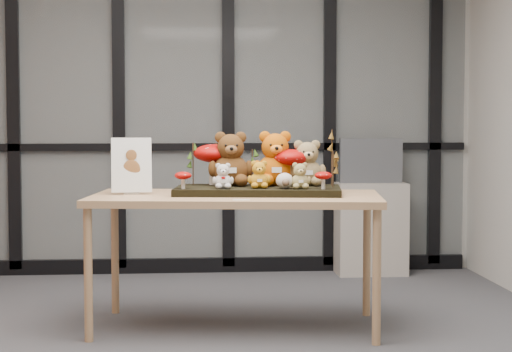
{
  "coord_description": "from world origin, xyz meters",
  "views": [
    {
      "loc": [
        0.02,
        -5.22,
        1.32
      ],
      "look_at": [
        0.5,
        0.38,
        0.94
      ],
      "focal_mm": 65.0,
      "sensor_mm": 36.0,
      "label": 1
    }
  ],
  "objects": [
    {
      "name": "room_shell",
      "position": [
        0.0,
        0.0,
        1.68
      ],
      "size": [
        5.0,
        5.0,
        5.0
      ],
      "color": "#BCB9B2",
      "rests_on": "floor"
    },
    {
      "name": "cabinet",
      "position": [
        1.62,
        2.26,
        0.38
      ],
      "size": [
        0.57,
        0.33,
        0.76
      ],
      "primitive_type": "cube",
      "color": "#A79E95",
      "rests_on": "floor"
    },
    {
      "name": "sprig_dry_far_right",
      "position": [
        0.99,
        0.52,
        1.05
      ],
      "size": [
        0.05,
        0.05,
        0.36
      ],
      "primitive_type": null,
      "color": "brown",
      "rests_on": "diorama_tray"
    },
    {
      "name": "bear_small_yellow",
      "position": [
        0.52,
        0.37,
        0.96
      ],
      "size": [
        0.16,
        0.15,
        0.18
      ],
      "primitive_type": null,
      "rotation": [
        0.0,
        0.0,
        -0.13
      ],
      "color": "orange",
      "rests_on": "diorama_tray"
    },
    {
      "name": "mushroom_back_right",
      "position": [
        0.73,
        0.56,
        1.0
      ],
      "size": [
        0.23,
        0.23,
        0.25
      ],
      "primitive_type": null,
      "color": "#990704",
      "rests_on": "diorama_tray"
    },
    {
      "name": "label_card",
      "position": [
        0.39,
        0.07,
        0.83
      ],
      "size": [
        0.1,
        0.03,
        0.0
      ],
      "primitive_type": "cube",
      "color": "white",
      "rests_on": "display_table"
    },
    {
      "name": "bear_pooh_yellow",
      "position": [
        0.64,
        0.58,
        1.06
      ],
      "size": [
        0.32,
        0.3,
        0.38
      ],
      "primitive_type": null,
      "rotation": [
        0.0,
        0.0,
        -0.13
      ],
      "color": "#C05507",
      "rests_on": "diorama_tray"
    },
    {
      "name": "sprig_green_mid_left",
      "position": [
        0.27,
        0.69,
        1.0
      ],
      "size": [
        0.05,
        0.05,
        0.27
      ],
      "primitive_type": null,
      "color": "#1E3C0D",
      "rests_on": "diorama_tray"
    },
    {
      "name": "monitor",
      "position": [
        1.62,
        2.28,
        0.94
      ],
      "size": [
        0.52,
        0.05,
        0.37
      ],
      "color": "#505358",
      "rests_on": "cabinet"
    },
    {
      "name": "sprig_green_far_left",
      "position": [
        0.13,
        0.66,
        1.0
      ],
      "size": [
        0.05,
        0.05,
        0.27
      ],
      "primitive_type": null,
      "color": "#1E3C0D",
      "rests_on": "diorama_tray"
    },
    {
      "name": "bear_beige_small",
      "position": [
        0.76,
        0.31,
        0.96
      ],
      "size": [
        0.15,
        0.14,
        0.18
      ],
      "primitive_type": null,
      "rotation": [
        0.0,
        0.0,
        -0.13
      ],
      "color": "#9D8B51",
      "rests_on": "diorama_tray"
    },
    {
      "name": "mushroom_front_left",
      "position": [
        0.06,
        0.37,
        0.93
      ],
      "size": [
        0.1,
        0.1,
        0.11
      ],
      "primitive_type": null,
      "color": "#990704",
      "rests_on": "diorama_tray"
    },
    {
      "name": "bear_white_bow",
      "position": [
        0.3,
        0.36,
        0.95
      ],
      "size": [
        0.14,
        0.13,
        0.17
      ],
      "primitive_type": null,
      "rotation": [
        0.0,
        0.0,
        -0.13
      ],
      "color": "silver",
      "rests_on": "diorama_tray"
    },
    {
      "name": "bear_tan_back",
      "position": [
        0.84,
        0.56,
        1.03
      ],
      "size": [
        0.27,
        0.25,
        0.32
      ],
      "primitive_type": null,
      "rotation": [
        0.0,
        0.0,
        -0.13
      ],
      "color": "olive",
      "rests_on": "diorama_tray"
    },
    {
      "name": "glass_partition",
      "position": [
        -0.0,
        2.47,
        1.42
      ],
      "size": [
        4.9,
        0.06,
        2.78
      ],
      "color": "#2D383F",
      "rests_on": "floor"
    },
    {
      "name": "sign_holder",
      "position": [
        -0.26,
        0.53,
        0.99
      ],
      "size": [
        0.25,
        0.09,
        0.35
      ],
      "rotation": [
        0.0,
        0.0,
        0.06
      ],
      "color": "silver",
      "rests_on": "display_table"
    },
    {
      "name": "diorama_tray",
      "position": [
        0.52,
        0.47,
        0.85
      ],
      "size": [
        1.07,
        0.64,
        0.04
      ],
      "primitive_type": "cube",
      "rotation": [
        0.0,
        0.0,
        -0.13
      ],
      "color": "black",
      "rests_on": "display_table"
    },
    {
      "name": "sprig_green_centre",
      "position": [
        0.5,
        0.67,
        0.98
      ],
      "size": [
        0.05,
        0.05,
        0.23
      ],
      "primitive_type": null,
      "color": "#1E3C0D",
      "rests_on": "diorama_tray"
    },
    {
      "name": "display_table",
      "position": [
        0.38,
        0.42,
        0.76
      ],
      "size": [
        1.86,
        1.11,
        0.83
      ],
      "rotation": [
        0.0,
        0.0,
        -0.13
      ],
      "color": "tan",
      "rests_on": "floor"
    },
    {
      "name": "floor",
      "position": [
        0.0,
        0.0,
        0.0
      ],
      "size": [
        5.0,
        5.0,
        0.0
      ],
      "primitive_type": "plane",
      "color": "#4D4E52",
      "rests_on": "ground"
    },
    {
      "name": "bear_brown_medium",
      "position": [
        0.36,
        0.58,
        1.06
      ],
      "size": [
        0.32,
        0.29,
        0.37
      ],
      "primitive_type": null,
      "rotation": [
        0.0,
        0.0,
        -0.13
      ],
      "color": "#4F2E12",
      "rests_on": "diorama_tray"
    },
    {
      "name": "mushroom_front_right",
      "position": [
        0.9,
        0.28,
        0.93
      ],
      "size": [
        0.1,
        0.1,
        0.12
      ],
      "primitive_type": null,
      "color": "#990704",
      "rests_on": "diorama_tray"
    },
    {
      "name": "sprig_dry_mid_right",
      "position": [
        0.98,
        0.39,
        0.98
      ],
      "size": [
        0.05,
        0.05,
        0.22
      ],
      "primitive_type": null,
      "color": "brown",
      "rests_on": "diorama_tray"
    },
    {
      "name": "plush_cream_hedgehog",
      "position": [
        0.67,
        0.32,
        0.92
      ],
      "size": [
        0.09,
        0.08,
        0.11
      ],
      "primitive_type": null,
      "rotation": [
        0.0,
        0.0,
        -0.13
      ],
      "color": "beige",
      "rests_on": "diorama_tray"
    },
    {
      "name": "mushroom_back_left",
      "position": [
        0.26,
        0.68,
        1.01
      ],
      "size": [
        0.26,
        0.26,
        0.29
      ],
      "primitive_type": null,
      "color": "#990704",
      "rests_on": "diorama_tray"
    }
  ]
}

